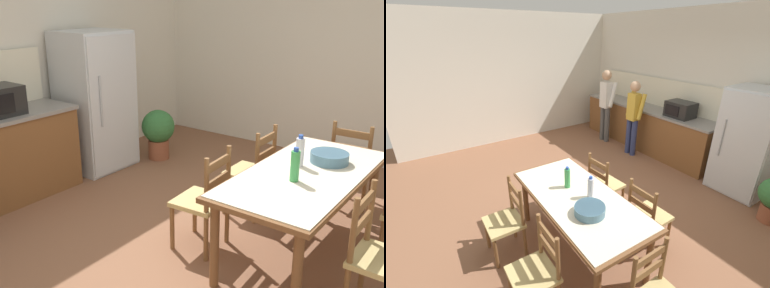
# 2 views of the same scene
# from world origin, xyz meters

# --- Properties ---
(ground_plane) EXTENTS (8.32, 8.32, 0.00)m
(ground_plane) POSITION_xyz_m (0.00, 0.00, 0.00)
(ground_plane) COLOR brown
(wall_right) EXTENTS (0.12, 5.20, 2.90)m
(wall_right) POSITION_xyz_m (3.26, 0.00, 1.45)
(wall_right) COLOR silver
(wall_right) RESTS_ON ground
(refrigerator) EXTENTS (0.79, 0.73, 1.71)m
(refrigerator) POSITION_xyz_m (1.09, 2.19, 0.86)
(refrigerator) COLOR silver
(refrigerator) RESTS_ON ground
(dining_table) EXTENTS (1.84, 0.88, 0.75)m
(dining_table) POSITION_xyz_m (0.68, -0.76, 0.67)
(dining_table) COLOR brown
(dining_table) RESTS_ON ground
(bottle_near_centre) EXTENTS (0.07, 0.07, 0.27)m
(bottle_near_centre) POSITION_xyz_m (0.45, -0.76, 0.88)
(bottle_near_centre) COLOR green
(bottle_near_centre) RESTS_ON dining_table
(bottle_off_centre) EXTENTS (0.07, 0.07, 0.27)m
(bottle_off_centre) POSITION_xyz_m (0.77, -0.65, 0.88)
(bottle_off_centre) COLOR silver
(bottle_off_centre) RESTS_ON dining_table
(serving_bowl) EXTENTS (0.32, 0.32, 0.09)m
(serving_bowl) POSITION_xyz_m (1.00, -0.83, 0.80)
(serving_bowl) COLOR slate
(serving_bowl) RESTS_ON dining_table
(chair_side_far_right) EXTENTS (0.43, 0.41, 0.91)m
(chair_side_far_right) POSITION_xyz_m (1.10, -0.04, 0.44)
(chair_side_far_right) COLOR brown
(chair_side_far_right) RESTS_ON ground
(chair_side_near_left) EXTENTS (0.42, 0.40, 0.91)m
(chair_side_near_left) POSITION_xyz_m (0.26, -1.47, 0.44)
(chair_side_near_left) COLOR brown
(chair_side_near_left) RESTS_ON ground
(chair_head_end) EXTENTS (0.41, 0.42, 0.91)m
(chair_head_end) POSITION_xyz_m (1.89, -0.77, 0.44)
(chair_head_end) COLOR brown
(chair_head_end) RESTS_ON ground
(chair_side_far_left) EXTENTS (0.44, 0.43, 0.91)m
(chair_side_far_left) POSITION_xyz_m (0.28, -0.04, 0.44)
(chair_side_far_left) COLOR brown
(chair_side_far_left) RESTS_ON ground
(potted_plant) EXTENTS (0.44, 0.44, 0.67)m
(potted_plant) POSITION_xyz_m (1.77, 1.76, 0.39)
(potted_plant) COLOR brown
(potted_plant) RESTS_ON ground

